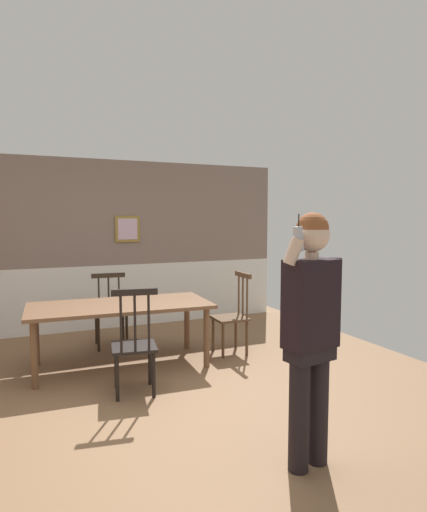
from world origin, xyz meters
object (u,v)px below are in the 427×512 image
object	(u,v)px
dining_table	(120,310)
chair_by_doorway	(233,315)
chair_near_window	(111,310)
person_figure	(311,323)
chair_at_table_head	(134,344)

from	to	relation	value
dining_table	chair_by_doorway	world-z (taller)	chair_by_doorway
chair_near_window	person_figure	xyz separation A→B (m)	(0.70, -3.44, 0.53)
chair_by_doorway	chair_at_table_head	distance (m)	1.66
chair_near_window	person_figure	distance (m)	3.55
dining_table	chair_at_table_head	xyz separation A→B (m)	(-0.05, -0.87, -0.16)
chair_near_window	chair_at_table_head	bearing A→B (deg)	91.38
chair_near_window	person_figure	bearing A→B (deg)	106.25
chair_at_table_head	person_figure	world-z (taller)	person_figure
chair_near_window	person_figure	size ratio (longest dim) A/B	0.55
chair_near_window	chair_by_doorway	size ratio (longest dim) A/B	0.94
person_figure	chair_near_window	bearing A→B (deg)	-87.55
chair_near_window	chair_at_table_head	size ratio (longest dim) A/B	0.91
dining_table	chair_near_window	world-z (taller)	chair_near_window
dining_table	chair_near_window	xyz separation A→B (m)	(0.05, 0.87, -0.18)
dining_table	chair_at_table_head	size ratio (longest dim) A/B	1.96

